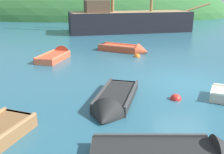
# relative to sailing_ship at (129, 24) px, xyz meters

# --- Properties ---
(ground_plane) EXTENTS (120.00, 120.00, 0.00)m
(ground_plane) POSITION_rel_sailing_ship_xyz_m (1.47, -15.74, -0.78)
(ground_plane) COLOR #285B70
(shore_hill) EXTENTS (48.10, 22.21, 12.99)m
(shore_hill) POSITION_rel_sailing_ship_xyz_m (-5.69, 19.31, -0.78)
(shore_hill) COLOR #2D602D
(shore_hill) RESTS_ON ground
(sailing_ship) EXTENTS (14.75, 5.85, 10.96)m
(sailing_ship) POSITION_rel_sailing_ship_xyz_m (0.00, 0.00, 0.00)
(sailing_ship) COLOR black
(sailing_ship) RESTS_ON ground
(rowboat_near_dock) EXTENTS (3.52, 2.47, 0.99)m
(rowboat_near_dock) POSITION_rel_sailing_ship_xyz_m (-0.80, -9.31, -0.64)
(rowboat_near_dock) COLOR #C64C2D
(rowboat_near_dock) RESTS_ON ground
(rowboat_center) EXTENTS (1.98, 3.73, 1.14)m
(rowboat_center) POSITION_rel_sailing_ship_xyz_m (-1.77, -18.27, -0.68)
(rowboat_center) COLOR black
(rowboat_center) RESTS_ON ground
(rowboat_outer_left) EXTENTS (1.89, 3.22, 1.09)m
(rowboat_outer_left) POSITION_rel_sailing_ship_xyz_m (-5.09, -11.12, -0.67)
(rowboat_outer_left) COLOR #C64C2D
(rowboat_outer_left) RESTS_ON ground
(rowboat_far) EXTENTS (3.75, 1.04, 0.96)m
(rowboat_far) POSITION_rel_sailing_ship_xyz_m (-0.23, -21.26, -0.68)
(rowboat_far) COLOR black
(rowboat_far) RESTS_ON ground
(buoy_orange) EXTENTS (0.39, 0.39, 0.39)m
(buoy_orange) POSITION_rel_sailing_ship_xyz_m (-0.18, -10.78, -0.78)
(buoy_orange) COLOR orange
(buoy_orange) RESTS_ON ground
(buoy_red) EXTENTS (0.42, 0.42, 0.42)m
(buoy_red) POSITION_rel_sailing_ship_xyz_m (0.61, -17.61, -0.78)
(buoy_red) COLOR red
(buoy_red) RESTS_ON ground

